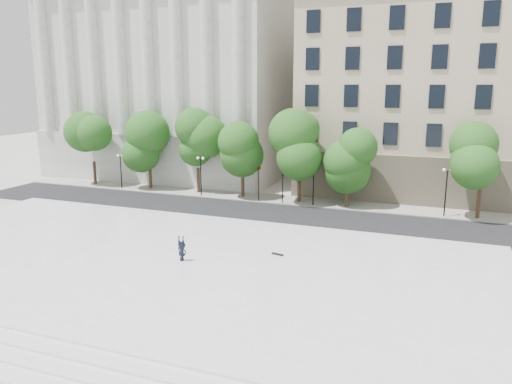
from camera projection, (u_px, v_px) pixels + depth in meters
ground at (138, 281)px, 30.69m from camera, size 160.00×160.00×0.00m
plaza at (163, 262)px, 33.39m from camera, size 44.00×22.00×0.45m
street at (247, 212)px, 47.13m from camera, size 60.00×8.00×0.02m
far_sidewalk at (268, 198)px, 52.60m from camera, size 60.00×4.00×0.12m
building_west at (188, 76)px, 69.10m from camera, size 31.50×27.65×25.60m
building_east at (477, 90)px, 56.90m from camera, size 36.00×26.15×23.00m
traffic_light_west at (259, 167)px, 50.42m from camera, size 0.73×1.66×4.15m
traffic_light_east at (283, 168)px, 49.52m from camera, size 0.65×1.82×4.22m
person_lying at (182, 257)px, 32.85m from camera, size 0.71×1.73×0.46m
skateboard at (277, 254)px, 34.03m from camera, size 0.88×0.42×0.09m
plaza_steps at (25, 349)px, 22.54m from camera, size 44.00×3.00×0.30m
street_trees at (234, 149)px, 52.42m from camera, size 46.23×5.23×7.83m
lamp_posts at (262, 173)px, 50.75m from camera, size 35.66×0.28×4.52m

